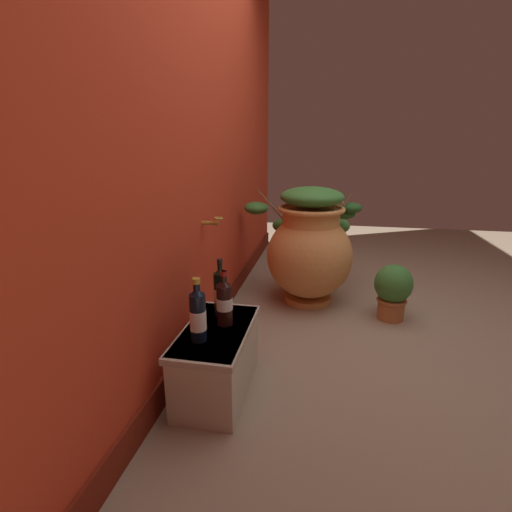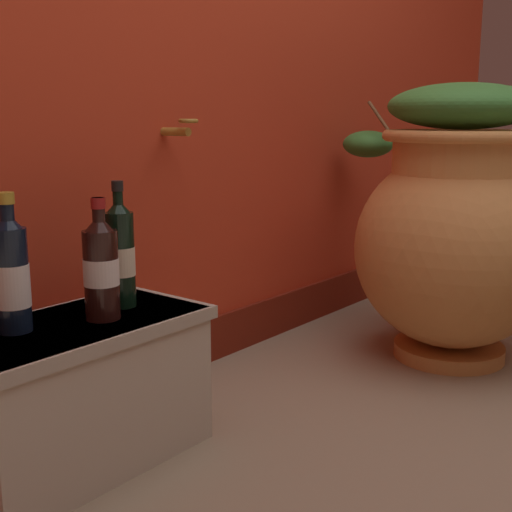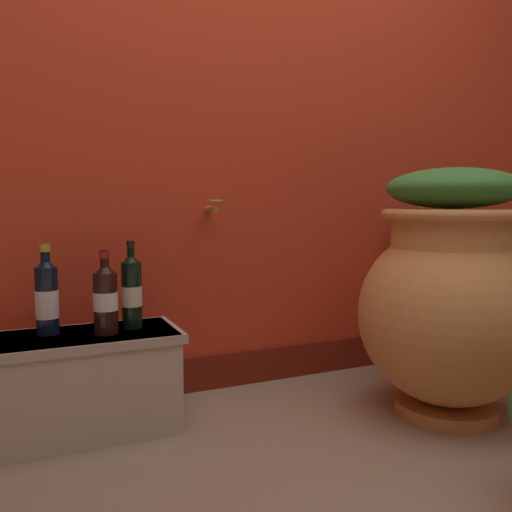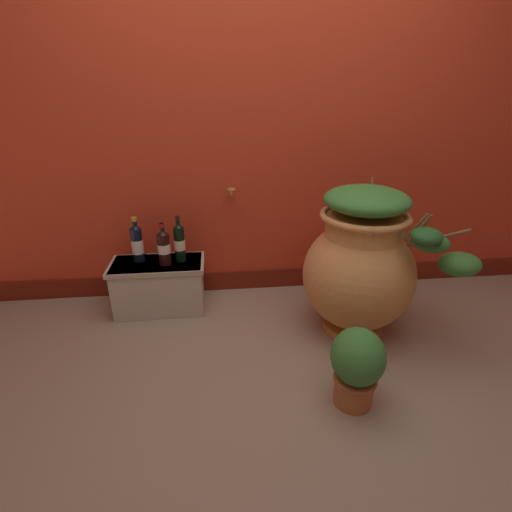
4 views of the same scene
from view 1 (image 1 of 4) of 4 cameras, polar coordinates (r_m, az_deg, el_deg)
name	(u,v)px [view 1 (image 1 of 4)]	position (r m, az deg, el deg)	size (l,w,h in m)	color
ground_plane	(383,340)	(2.52, 18.88, -12.14)	(7.00, 7.00, 0.00)	gray
back_wall	(191,124)	(2.34, -9.90, 19.27)	(4.40, 0.33, 2.60)	red
terracotta_urn	(310,246)	(2.84, 8.25, 1.49)	(0.89, 0.93, 0.89)	#D68E4C
stone_ledge	(217,357)	(1.89, -5.95, -15.16)	(0.60, 0.31, 0.34)	beige
wine_bottle_left	(221,291)	(1.90, -5.45, -5.33)	(0.07, 0.07, 0.30)	black
wine_bottle_middle	(224,300)	(1.80, -4.85, -6.80)	(0.08, 0.08, 0.27)	black
wine_bottle_right	(198,314)	(1.67, -8.90, -8.76)	(0.07, 0.07, 0.29)	black
potted_shrub	(393,290)	(2.74, 20.22, -4.87)	(0.24, 0.26, 0.40)	#B26638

